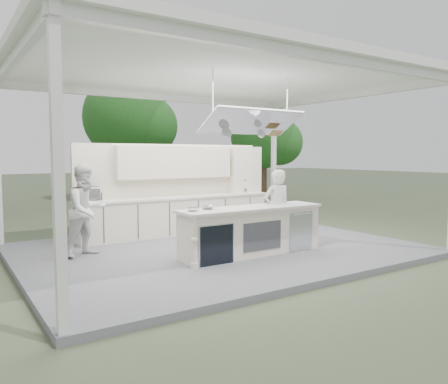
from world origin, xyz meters
TOP-DOWN VIEW (x-y plane):
  - ground at (0.00, 0.00)m, footprint 90.00×90.00m
  - stage_deck at (0.00, 0.00)m, footprint 8.00×6.00m
  - tent at (0.00, -0.01)m, footprint 8.20×6.20m
  - demo_island at (0.18, -0.91)m, footprint 3.10×0.79m
  - back_counter at (0.00, 1.90)m, footprint 5.08×0.72m
  - back_wall_unit at (0.44, 2.11)m, footprint 5.05×0.48m
  - tree_cluster at (-0.16, 9.77)m, footprint 19.55×9.40m
  - head_chef at (1.02, -0.70)m, footprint 0.65×0.47m
  - sous_chef at (-2.59, 0.77)m, footprint 1.07×0.97m
  - toaster_oven at (-2.20, 2.08)m, footprint 0.61×0.46m
  - bowl_large at (-0.71, -0.71)m, footprint 0.35×0.35m
  - bowl_small at (-1.10, -0.83)m, footprint 0.23×0.23m

SIDE VIEW (x-z plane):
  - ground at x=0.00m, z-range 0.00..0.00m
  - stage_deck at x=0.00m, z-range 0.00..0.12m
  - demo_island at x=0.18m, z-range 0.12..1.07m
  - back_counter at x=0.00m, z-range 0.12..1.07m
  - head_chef at x=1.02m, z-range 0.12..1.79m
  - sous_chef at x=-2.59m, z-range 0.12..1.92m
  - bowl_large at x=-0.71m, z-range 1.07..1.14m
  - bowl_small at x=-1.10m, z-range 1.07..1.14m
  - toaster_oven at x=-2.20m, z-range 1.07..1.38m
  - back_wall_unit at x=0.44m, z-range 0.45..2.70m
  - tree_cluster at x=-0.16m, z-range 0.36..6.21m
  - tent at x=0.00m, z-range 1.78..5.64m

